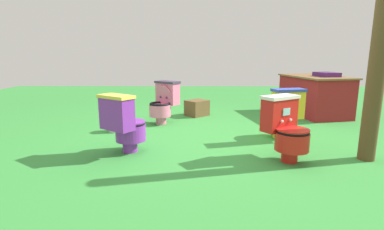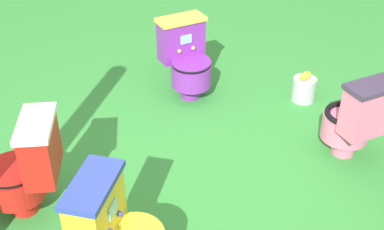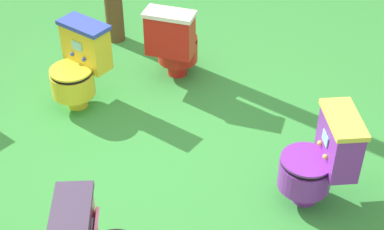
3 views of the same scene
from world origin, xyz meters
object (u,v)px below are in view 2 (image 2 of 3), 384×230
Objects in this scene: toilet_purple at (187,58)px; lemon_bucket at (304,88)px; toilet_pink at (357,118)px; toilet_red at (27,167)px.

toilet_purple is 2.63× the size of lemon_bucket.
toilet_pink is (-1.59, 0.30, 0.00)m from toilet_purple.
toilet_red is 1.00× the size of toilet_pink.
toilet_purple is at bearing -39.15° from toilet_red.
toilet_red is 2.57m from lemon_bucket.
toilet_purple is 1.00× the size of toilet_pink.
toilet_purple is at bearing 20.94° from lemon_bucket.
toilet_pink is at bearing -81.84° from toilet_red.
lemon_bucket is (-1.02, -0.39, -0.25)m from toilet_purple.
toilet_pink is at bearing 114.30° from toilet_purple.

